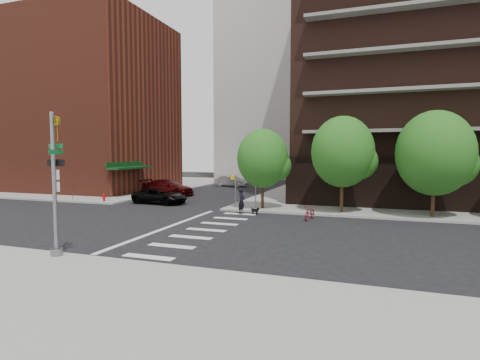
% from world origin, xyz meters
% --- Properties ---
extents(ground, '(120.00, 120.00, 0.00)m').
position_xyz_m(ground, '(0.00, 0.00, 0.00)').
color(ground, black).
rests_on(ground, ground).
extents(sidewalk_ne, '(39.00, 33.00, 0.15)m').
position_xyz_m(sidewalk_ne, '(20.50, 23.50, 0.07)').
color(sidewalk_ne, gray).
rests_on(sidewalk_ne, ground).
extents(sidewalk_nw, '(31.00, 33.00, 0.15)m').
position_xyz_m(sidewalk_nw, '(-24.50, 23.50, 0.07)').
color(sidewalk_nw, gray).
rests_on(sidewalk_nw, ground).
extents(crosswalk, '(3.85, 13.00, 0.01)m').
position_xyz_m(crosswalk, '(2.21, -0.00, 0.01)').
color(crosswalk, silver).
rests_on(crosswalk, ground).
extents(midrise_nw, '(21.40, 15.50, 20.00)m').
position_xyz_m(midrise_nw, '(-22.00, 18.00, 10.15)').
color(midrise_nw, maroon).
rests_on(midrise_nw, sidewalk_nw).
extents(highrise_bg, '(18.00, 14.00, 60.00)m').
position_xyz_m(highrise_bg, '(-5.00, 48.00, 30.00)').
color(highrise_bg, beige).
rests_on(highrise_bg, ground).
extents(tree_a, '(4.00, 4.00, 5.90)m').
position_xyz_m(tree_a, '(4.00, 8.50, 4.04)').
color(tree_a, '#301E11').
rests_on(tree_a, sidewalk_ne).
extents(tree_b, '(4.50, 4.50, 6.65)m').
position_xyz_m(tree_b, '(10.00, 8.50, 4.54)').
color(tree_b, '#301E11').
rests_on(tree_b, sidewalk_ne).
extents(tree_c, '(5.00, 5.00, 6.80)m').
position_xyz_m(tree_c, '(16.00, 8.50, 4.45)').
color(tree_c, '#301E11').
rests_on(tree_c, sidewalk_ne).
extents(traffic_signal, '(0.90, 0.75, 6.00)m').
position_xyz_m(traffic_signal, '(-0.47, -7.49, 2.70)').
color(traffic_signal, slate).
rests_on(traffic_signal, sidewalk_s).
extents(pedestrian_signal, '(2.18, 0.67, 2.60)m').
position_xyz_m(pedestrian_signal, '(2.32, 7.92, 1.85)').
color(pedestrian_signal, slate).
rests_on(pedestrian_signal, sidewalk_ne).
extents(fire_hydrant, '(0.24, 0.24, 0.73)m').
position_xyz_m(fire_hydrant, '(-10.50, 7.80, 0.55)').
color(fire_hydrant, '#A50C0C').
rests_on(fire_hydrant, sidewalk_nw).
extents(parking_meter, '(0.10, 0.08, 1.32)m').
position_xyz_m(parking_meter, '(-14.00, 7.80, 0.96)').
color(parking_meter, black).
rests_on(parking_meter, sidewalk_nw).
extents(parked_car_black, '(2.69, 5.12, 1.38)m').
position_xyz_m(parked_car_black, '(-5.50, 9.00, 0.69)').
color(parked_car_black, black).
rests_on(parked_car_black, ground).
extents(parked_car_maroon, '(2.40, 5.76, 1.66)m').
position_xyz_m(parked_car_maroon, '(-8.16, 14.94, 0.83)').
color(parked_car_maroon, '#390607').
rests_on(parked_car_maroon, ground).
extents(parked_car_silver, '(1.80, 4.48, 1.45)m').
position_xyz_m(parked_car_silver, '(-5.50, 26.93, 0.72)').
color(parked_car_silver, '#B4B9BD').
rests_on(parked_car_silver, ground).
extents(scooter, '(0.95, 1.94, 0.98)m').
position_xyz_m(scooter, '(8.18, 5.29, 0.49)').
color(scooter, maroon).
rests_on(scooter, ground).
extents(dog_walker, '(0.74, 0.53, 1.91)m').
position_xyz_m(dog_walker, '(3.12, 6.00, 0.95)').
color(dog_walker, black).
rests_on(dog_walker, ground).
extents(dog, '(0.61, 0.29, 0.51)m').
position_xyz_m(dog, '(4.13, 6.10, 0.32)').
color(dog, black).
rests_on(dog, ground).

